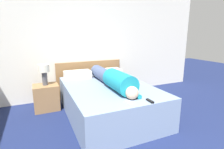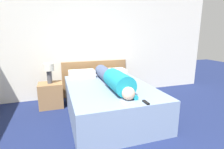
% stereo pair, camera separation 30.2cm
% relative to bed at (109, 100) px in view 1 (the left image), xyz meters
% --- Properties ---
extents(wall_back, '(6.38, 0.06, 2.60)m').
position_rel_bed_xyz_m(wall_back, '(-0.05, 1.25, 1.02)').
color(wall_back, silver).
rests_on(wall_back, ground_plane).
extents(bed, '(1.48, 2.08, 0.57)m').
position_rel_bed_xyz_m(bed, '(0.00, 0.00, 0.00)').
color(bed, '#7589A8').
rests_on(bed, ground_plane).
extents(headboard, '(1.60, 0.04, 0.86)m').
position_rel_bed_xyz_m(headboard, '(0.00, 1.18, 0.15)').
color(headboard, olive).
rests_on(headboard, ground_plane).
extents(nightstand, '(0.48, 0.40, 0.51)m').
position_rel_bed_xyz_m(nightstand, '(-1.05, 0.74, -0.03)').
color(nightstand, olive).
rests_on(nightstand, ground_plane).
extents(table_lamp, '(0.21, 0.21, 0.41)m').
position_rel_bed_xyz_m(table_lamp, '(-1.05, 0.74, 0.51)').
color(table_lamp, '#4C4C51').
rests_on(table_lamp, nightstand).
extents(person_lying, '(0.33, 1.69, 0.33)m').
position_rel_bed_xyz_m(person_lying, '(0.05, -0.07, 0.43)').
color(person_lying, '#DBB293').
rests_on(person_lying, bed).
extents(pillow_near_headboard, '(0.56, 0.31, 0.16)m').
position_rel_bed_xyz_m(pillow_near_headboard, '(-0.38, 0.82, 0.36)').
color(pillow_near_headboard, silver).
rests_on(pillow_near_headboard, bed).
extents(pillow_second, '(0.53, 0.31, 0.14)m').
position_rel_bed_xyz_m(pillow_second, '(0.37, 0.82, 0.35)').
color(pillow_second, silver).
rests_on(pillow_second, bed).
extents(tv_remote, '(0.04, 0.15, 0.02)m').
position_rel_bed_xyz_m(tv_remote, '(0.23, -0.95, 0.30)').
color(tv_remote, black).
rests_on(tv_remote, bed).
extents(cell_phone, '(0.06, 0.13, 0.01)m').
position_rel_bed_xyz_m(cell_phone, '(-0.06, -0.86, 0.29)').
color(cell_phone, '#B2B7BC').
rests_on(cell_phone, bed).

